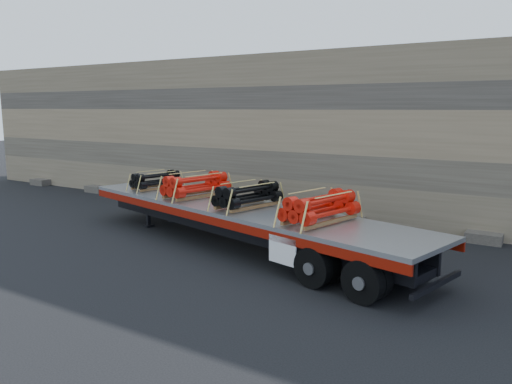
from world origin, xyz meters
TOP-DOWN VIEW (x-y plane):
  - ground at (0.00, 0.00)m, footprint 120.00×120.00m
  - rock_wall at (0.00, 6.50)m, footprint 44.00×3.00m
  - trailer at (-0.05, -0.26)m, footprint 14.53×6.01m
  - bundle_front at (-4.81, 0.89)m, footprint 1.38×2.08m
  - bundle_midfront at (-2.26, 0.27)m, footprint 1.71×2.59m
  - bundle_midrear at (0.43, -0.38)m, footprint 1.59×2.41m
  - bundle_rear at (3.35, -1.08)m, footprint 1.70×2.56m

SIDE VIEW (x-z plane):
  - ground at x=0.00m, z-range 0.00..0.00m
  - trailer at x=-0.05m, z-range 0.00..1.43m
  - bundle_front at x=-4.81m, z-range 1.43..2.11m
  - bundle_midrear at x=0.43m, z-range 1.43..2.21m
  - bundle_rear at x=3.35m, z-range 1.43..2.26m
  - bundle_midfront at x=-2.26m, z-range 1.43..2.27m
  - rock_wall at x=0.00m, z-range 0.00..7.00m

